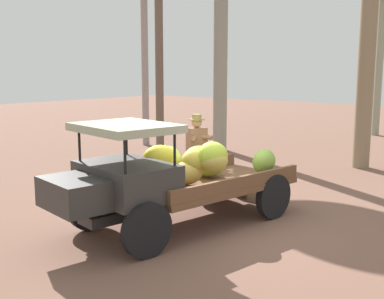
% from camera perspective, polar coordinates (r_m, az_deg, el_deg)
% --- Properties ---
extents(ground_plane, '(60.00, 60.00, 0.00)m').
position_cam_1_polar(ground_plane, '(8.69, 1.02, -8.34)').
color(ground_plane, brown).
extents(truck, '(4.61, 2.31, 1.85)m').
position_cam_1_polar(truck, '(8.05, -2.72, -3.24)').
color(truck, '#32302E').
rests_on(truck, ground).
extents(farmer, '(0.56, 0.52, 1.73)m').
position_cam_1_polar(farmer, '(10.18, 0.58, 0.06)').
color(farmer, '#826E52').
rests_on(farmer, ground).
extents(wooden_crate, '(0.64, 0.56, 0.48)m').
position_cam_1_polar(wooden_crate, '(10.41, 6.51, -4.01)').
color(wooden_crate, olive).
rests_on(wooden_crate, ground).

